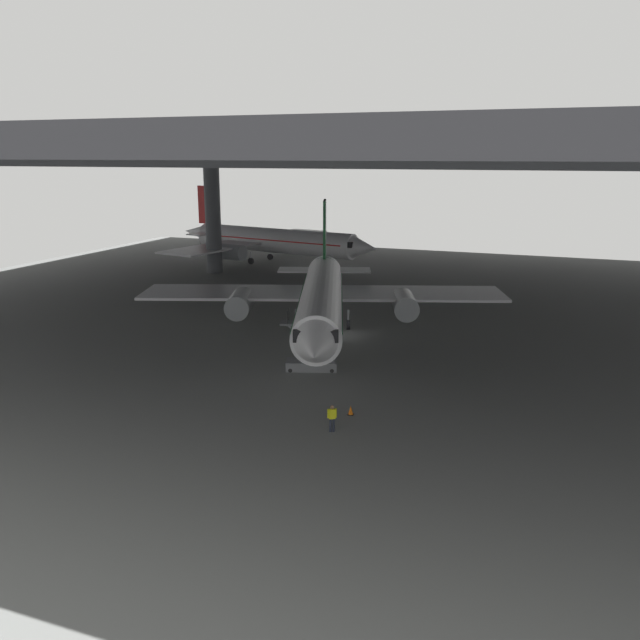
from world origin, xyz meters
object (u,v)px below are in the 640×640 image
object	(u,v)px
boarding_stairs	(311,360)
airplane_distant	(271,240)
crew_worker_near_nose	(332,417)
traffic_cone_orange	(351,410)
airplane_main	(322,298)
crew_worker_by_stairs	(324,351)

from	to	relation	value
boarding_stairs	airplane_distant	distance (m)	49.46
boarding_stairs	airplane_distant	world-z (taller)	airplane_distant
crew_worker_near_nose	traffic_cone_orange	bearing A→B (deg)	85.72
airplane_main	crew_worker_by_stairs	size ratio (longest dim) A/B	20.75
boarding_stairs	crew_worker_near_nose	size ratio (longest dim) A/B	2.83
boarding_stairs	crew_worker_near_nose	bearing A→B (deg)	-62.05
airplane_main	crew_worker_near_nose	distance (m)	20.90
boarding_stairs	crew_worker_by_stairs	world-z (taller)	boarding_stairs
crew_worker_by_stairs	airplane_distant	distance (m)	47.96
boarding_stairs	airplane_distant	bearing A→B (deg)	118.39
boarding_stairs	traffic_cone_orange	world-z (taller)	boarding_stairs
boarding_stairs	crew_worker_by_stairs	xyz separation A→B (m)	(0.36, 1.91, 0.20)
traffic_cone_orange	airplane_distant	bearing A→B (deg)	119.78
airplane_distant	traffic_cone_orange	distance (m)	58.41
boarding_stairs	crew_worker_by_stairs	size ratio (longest dim) A/B	2.81
boarding_stairs	airplane_distant	size ratio (longest dim) A/B	0.13
airplane_main	crew_worker_near_nose	world-z (taller)	airplane_main
traffic_cone_orange	crew_worker_near_nose	bearing A→B (deg)	-94.28
crew_worker_by_stairs	crew_worker_near_nose	bearing A→B (deg)	-67.48
airplane_main	crew_worker_by_stairs	bearing A→B (deg)	-67.65
airplane_main	airplane_distant	xyz separation A→B (m)	(-20.84, 34.22, -0.02)
airplane_main	traffic_cone_orange	xyz separation A→B (m)	(8.13, -16.41, -3.05)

